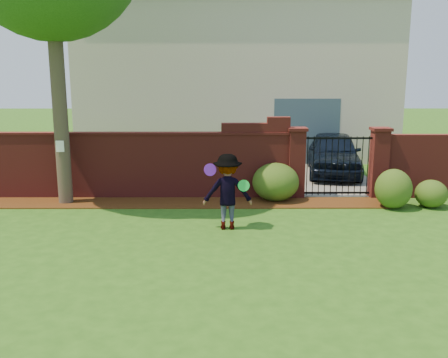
{
  "coord_description": "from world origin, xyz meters",
  "views": [
    {
      "loc": [
        0.43,
        -8.95,
        3.23
      ],
      "look_at": [
        0.46,
        1.4,
        1.05
      ],
      "focal_mm": 39.66,
      "sensor_mm": 36.0,
      "label": 1
    }
  ],
  "objects_px": {
    "man": "(227,192)",
    "frisbee_green": "(244,186)",
    "frisbee_purple": "(210,170)",
    "car": "(334,154)"
  },
  "relations": [
    {
      "from": "car",
      "to": "frisbee_green",
      "type": "bearing_deg",
      "value": -109.75
    },
    {
      "from": "man",
      "to": "frisbee_green",
      "type": "bearing_deg",
      "value": 157.19
    },
    {
      "from": "car",
      "to": "frisbee_purple",
      "type": "height_order",
      "value": "frisbee_purple"
    },
    {
      "from": "man",
      "to": "frisbee_purple",
      "type": "relative_size",
      "value": 6.26
    },
    {
      "from": "man",
      "to": "frisbee_green",
      "type": "distance_m",
      "value": 0.4
    },
    {
      "from": "car",
      "to": "frisbee_purple",
      "type": "bearing_deg",
      "value": -114.64
    },
    {
      "from": "frisbee_purple",
      "to": "frisbee_green",
      "type": "relative_size",
      "value": 1.05
    },
    {
      "from": "car",
      "to": "frisbee_green",
      "type": "xyz_separation_m",
      "value": [
        -3.21,
        -5.89,
        0.28
      ]
    },
    {
      "from": "frisbee_purple",
      "to": "frisbee_green",
      "type": "bearing_deg",
      "value": 1.61
    },
    {
      "from": "man",
      "to": "frisbee_purple",
      "type": "height_order",
      "value": "man"
    }
  ]
}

